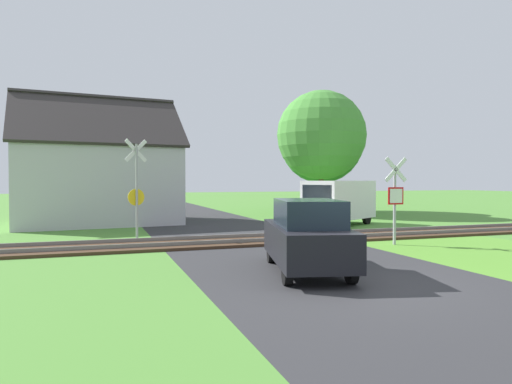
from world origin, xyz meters
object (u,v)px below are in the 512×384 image
(parked_car, at_px, (307,236))
(tree_far, at_px, (321,142))
(house, at_px, (97,181))
(tree_right, at_px, (321,135))
(mail_truck, at_px, (338,201))
(stop_sign_near, at_px, (395,196))
(crossing_sign_far, at_px, (136,186))

(parked_car, bearing_deg, tree_far, 75.59)
(house, height_order, tree_right, tree_right)
(tree_right, height_order, mail_truck, tree_right)
(mail_truck, height_order, parked_car, mail_truck)
(stop_sign_near, bearing_deg, parked_car, 36.06)
(parked_car, bearing_deg, tree_right, 75.48)
(tree_right, bearing_deg, parked_car, -118.25)
(house, xyz_separation_m, tree_far, (15.42, 4.32, 2.84))
(house, bearing_deg, stop_sign_near, -56.73)
(tree_right, height_order, parked_car, tree_right)
(stop_sign_near, height_order, mail_truck, stop_sign_near)
(mail_truck, xyz_separation_m, parked_car, (-6.51, -10.11, -0.34))
(house, bearing_deg, parked_car, -78.32)
(crossing_sign_far, xyz_separation_m, mail_truck, (9.94, 2.42, -0.81))
(house, relative_size, tree_right, 1.08)
(crossing_sign_far, height_order, parked_car, crossing_sign_far)
(tree_far, xyz_separation_m, parked_car, (-10.57, -19.75, -4.16))
(stop_sign_near, distance_m, house, 15.59)
(tree_far, bearing_deg, house, -164.36)
(parked_car, bearing_deg, mail_truck, 70.94)
(tree_right, bearing_deg, house, -174.17)
(crossing_sign_far, bearing_deg, parked_car, -82.28)
(house, xyz_separation_m, mail_truck, (11.37, -5.33, -0.98))
(house, distance_m, tree_far, 16.27)
(crossing_sign_far, height_order, mail_truck, crossing_sign_far)
(crossing_sign_far, bearing_deg, house, 84.10)
(tree_right, bearing_deg, mail_truck, -110.66)
(crossing_sign_far, distance_m, tree_right, 15.81)
(house, bearing_deg, mail_truck, -30.89)
(tree_far, bearing_deg, parked_car, -118.14)
(tree_far, bearing_deg, stop_sign_near, -108.84)
(house, distance_m, mail_truck, 12.59)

